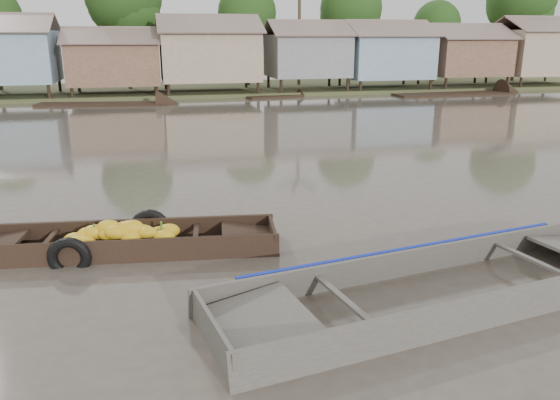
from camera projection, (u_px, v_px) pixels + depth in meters
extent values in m
plane|color=#4A4139|center=(254.00, 257.00, 10.18)|extent=(120.00, 120.00, 0.00)
cube|color=#384723|center=(172.00, 91.00, 40.92)|extent=(120.00, 12.00, 0.50)
cube|color=#7994A7|center=(4.00, 57.00, 34.56)|extent=(6.20, 5.20, 3.20)
cube|color=brown|center=(5.00, 23.00, 35.27)|extent=(6.60, 3.02, 1.28)
cube|color=brown|center=(114.00, 64.00, 36.18)|extent=(5.80, 4.60, 2.70)
cube|color=brown|center=(111.00, 35.00, 34.51)|extent=(6.20, 2.67, 1.14)
cube|color=brown|center=(113.00, 35.00, 36.82)|extent=(6.20, 2.67, 1.14)
cube|color=gray|center=(209.00, 56.00, 37.45)|extent=(6.50, 5.30, 3.30)
cube|color=brown|center=(210.00, 23.00, 35.51)|extent=(6.90, 3.08, 1.31)
cube|color=brown|center=(206.00, 24.00, 38.17)|extent=(6.90, 3.08, 1.31)
cube|color=gray|center=(307.00, 56.00, 39.01)|extent=(5.40, 4.70, 2.90)
cube|color=brown|center=(313.00, 28.00, 37.28)|extent=(5.80, 2.73, 1.17)
cube|color=brown|center=(303.00, 28.00, 39.65)|extent=(5.80, 2.73, 1.17)
cube|color=#7994A7|center=(385.00, 57.00, 40.37)|extent=(6.00, 5.00, 3.10)
cube|color=brown|center=(394.00, 28.00, 38.53)|extent=(6.40, 2.90, 1.24)
cube|color=brown|center=(379.00, 28.00, 41.05)|extent=(6.40, 2.90, 1.24)
cube|color=brown|center=(464.00, 56.00, 41.82)|extent=(5.70, 4.90, 2.80)
cube|color=brown|center=(476.00, 31.00, 40.06)|extent=(6.10, 2.85, 1.21)
cube|color=brown|center=(457.00, 31.00, 42.52)|extent=(6.10, 2.85, 1.21)
cube|color=gray|center=(537.00, 53.00, 43.19)|extent=(6.30, 5.10, 3.40)
cube|color=brown|center=(554.00, 24.00, 41.28)|extent=(6.70, 2.96, 1.26)
cube|color=brown|center=(530.00, 24.00, 43.85)|extent=(6.70, 2.96, 1.26)
cylinder|color=#473323|center=(127.00, 48.00, 39.35)|extent=(0.28, 0.28, 6.30)
cylinder|color=#473323|center=(248.00, 54.00, 42.42)|extent=(0.28, 0.28, 5.25)
sphere|color=#153210|center=(247.00, 13.00, 41.56)|extent=(4.50, 4.50, 4.50)
cylinder|color=#473323|center=(349.00, 51.00, 43.21)|extent=(0.28, 0.28, 5.60)
sphere|color=#153210|center=(351.00, 9.00, 42.29)|extent=(4.80, 4.80, 4.80)
cylinder|color=#473323|center=(434.00, 57.00, 46.06)|extent=(0.28, 0.28, 4.55)
sphere|color=#153210|center=(437.00, 24.00, 45.31)|extent=(3.90, 3.90, 3.90)
cylinder|color=#473323|center=(516.00, 44.00, 46.38)|extent=(0.28, 0.28, 6.65)
cylinder|color=#473323|center=(299.00, 35.00, 42.44)|extent=(0.24, 0.24, 8.00)
cube|color=black|center=(125.00, 254.00, 10.56)|extent=(5.86, 1.77, 0.08)
cube|color=black|center=(129.00, 231.00, 11.09)|extent=(5.87, 0.84, 0.55)
cube|color=black|center=(118.00, 255.00, 9.90)|extent=(5.87, 0.84, 0.55)
cube|color=black|center=(273.00, 236.00, 10.82)|extent=(0.21, 1.28, 0.52)
cube|color=black|center=(247.00, 234.00, 10.74)|extent=(1.12, 1.21, 0.20)
cube|color=black|center=(49.00, 240.00, 10.31)|extent=(0.24, 1.23, 0.05)
cube|color=black|center=(196.00, 234.00, 10.62)|extent=(0.24, 1.23, 0.05)
ellipsoid|color=gold|center=(80.00, 247.00, 10.11)|extent=(0.50, 0.37, 0.29)
ellipsoid|color=gold|center=(126.00, 234.00, 10.34)|extent=(0.45, 0.34, 0.26)
ellipsoid|color=gold|center=(125.00, 227.00, 10.51)|extent=(0.39, 0.29, 0.22)
ellipsoid|color=gold|center=(116.00, 232.00, 10.26)|extent=(0.48, 0.36, 0.28)
ellipsoid|color=gold|center=(164.00, 237.00, 10.40)|extent=(0.47, 0.35, 0.27)
ellipsoid|color=gold|center=(95.00, 232.00, 10.43)|extent=(0.51, 0.38, 0.29)
ellipsoid|color=gold|center=(121.00, 230.00, 10.55)|extent=(0.48, 0.36, 0.28)
ellipsoid|color=gold|center=(76.00, 240.00, 10.33)|extent=(0.51, 0.38, 0.29)
ellipsoid|color=gold|center=(132.00, 237.00, 10.29)|extent=(0.44, 0.33, 0.25)
ellipsoid|color=gold|center=(131.00, 228.00, 10.39)|extent=(0.52, 0.39, 0.30)
ellipsoid|color=gold|center=(160.00, 232.00, 10.83)|extent=(0.44, 0.33, 0.25)
ellipsoid|color=gold|center=(168.00, 231.00, 10.77)|extent=(0.50, 0.37, 0.28)
ellipsoid|color=gold|center=(79.00, 243.00, 10.19)|extent=(0.51, 0.38, 0.29)
ellipsoid|color=gold|center=(110.00, 229.00, 10.70)|extent=(0.40, 0.30, 0.23)
ellipsoid|color=gold|center=(110.00, 234.00, 10.33)|extent=(0.47, 0.35, 0.27)
ellipsoid|color=gold|center=(175.00, 245.00, 10.25)|extent=(0.42, 0.32, 0.24)
ellipsoid|color=gold|center=(117.00, 231.00, 10.69)|extent=(0.41, 0.31, 0.24)
ellipsoid|color=gold|center=(71.00, 245.00, 10.34)|extent=(0.39, 0.29, 0.22)
ellipsoid|color=gold|center=(88.00, 234.00, 10.43)|extent=(0.43, 0.32, 0.25)
ellipsoid|color=gold|center=(142.00, 230.00, 10.88)|extent=(0.42, 0.32, 0.24)
ellipsoid|color=gold|center=(126.00, 246.00, 10.16)|extent=(0.41, 0.31, 0.23)
ellipsoid|color=gold|center=(116.00, 230.00, 10.62)|extent=(0.45, 0.34, 0.26)
ellipsoid|color=gold|center=(83.00, 248.00, 10.12)|extent=(0.49, 0.37, 0.28)
ellipsoid|color=gold|center=(143.00, 232.00, 10.42)|extent=(0.46, 0.35, 0.27)
ellipsoid|color=gold|center=(84.00, 243.00, 10.19)|extent=(0.45, 0.34, 0.26)
ellipsoid|color=gold|center=(147.00, 233.00, 10.32)|extent=(0.40, 0.30, 0.23)
ellipsoid|color=gold|center=(108.00, 227.00, 10.43)|extent=(0.48, 0.36, 0.28)
ellipsoid|color=gold|center=(111.00, 231.00, 10.54)|extent=(0.45, 0.33, 0.26)
cylinder|color=#3F6626|center=(94.00, 229.00, 10.35)|extent=(0.04, 0.04, 0.19)
cylinder|color=#3F6626|center=(134.00, 227.00, 10.43)|extent=(0.04, 0.04, 0.19)
cylinder|color=#3F6626|center=(161.00, 226.00, 10.49)|extent=(0.04, 0.04, 0.19)
torus|color=black|center=(150.00, 228.00, 11.21)|extent=(0.83, 0.28, 0.82)
torus|color=black|center=(69.00, 258.00, 9.72)|extent=(0.79, 0.28, 0.78)
cube|color=#433F39|center=(446.00, 302.00, 8.63)|extent=(7.81, 2.91, 0.08)
cube|color=#433F39|center=(411.00, 265.00, 9.38)|extent=(7.73, 1.48, 0.62)
cube|color=#433F39|center=(491.00, 313.00, 7.73)|extent=(7.73, 1.48, 0.62)
cube|color=#433F39|center=(212.00, 337.00, 7.12)|extent=(0.38, 1.89, 0.59)
cube|color=#433F39|center=(259.00, 322.00, 7.35)|extent=(1.58, 1.84, 0.24)
cube|color=#433F39|center=(346.00, 301.00, 7.83)|extent=(0.41, 1.82, 0.05)
cube|color=#433F39|center=(535.00, 261.00, 9.20)|extent=(0.41, 1.82, 0.05)
cube|color=#665E54|center=(446.00, 300.00, 8.62)|extent=(5.99, 2.45, 0.02)
cube|color=#0F219C|center=(410.00, 251.00, 9.36)|extent=(6.24, 1.15, 0.16)
cube|color=black|center=(100.00, 106.00, 32.54)|extent=(7.49, 2.76, 0.35)
cube|color=black|center=(453.00, 96.00, 38.27)|extent=(8.70, 2.33, 0.35)
cube|color=black|center=(276.00, 98.00, 36.60)|extent=(4.06, 1.85, 0.35)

